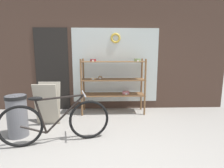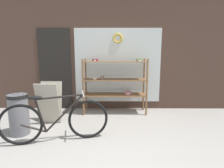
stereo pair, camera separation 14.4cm
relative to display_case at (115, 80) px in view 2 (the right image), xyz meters
The scene contains 6 objects.
ground_plane 2.30m from the display_case, 93.62° to the right, with size 30.00×30.00×0.00m, color gray.
storefront_facade 0.97m from the display_case, 114.64° to the left, with size 6.26×0.13×3.50m.
display_case is the anchor object (origin of this frame).
bicycle 1.87m from the display_case, 123.66° to the right, with size 1.71×0.56×0.81m.
sandwich_board 1.60m from the display_case, 153.25° to the right, with size 0.46×0.39×0.87m.
trash_bin 2.19m from the display_case, 144.63° to the right, with size 0.35×0.35×0.74m.
Camera 2 is at (0.09, -2.09, 1.43)m, focal length 28.00 mm.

